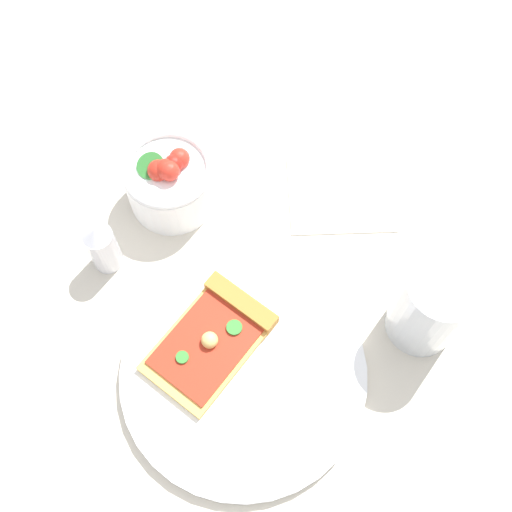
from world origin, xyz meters
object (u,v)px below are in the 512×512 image
at_px(plate, 244,373).
at_px(paper_napkin, 341,193).
at_px(pizza_slice_main, 215,335).
at_px(salad_bowl, 170,181).
at_px(soda_glass, 431,306).
at_px(pepper_shaker, 102,246).

distance_m(plate, paper_napkin, 0.25).
relative_size(pizza_slice_main, salad_bowl, 1.54).
bearing_deg(plate, soda_glass, 172.19).
height_order(pizza_slice_main, pepper_shaker, pepper_shaker).
height_order(salad_bowl, paper_napkin, salad_bowl).
bearing_deg(paper_napkin, pizza_slice_main, 27.41).
relative_size(plate, paper_napkin, 2.07).
xyz_separation_m(salad_bowl, pepper_shaker, (0.10, 0.05, 0.00)).
height_order(soda_glass, pepper_shaker, soda_glass).
distance_m(soda_glass, pepper_shaker, 0.36).
xyz_separation_m(pizza_slice_main, salad_bowl, (-0.02, -0.19, 0.02)).
distance_m(pizza_slice_main, pepper_shaker, 0.16).
height_order(plate, soda_glass, soda_glass).
height_order(pizza_slice_main, salad_bowl, salad_bowl).
relative_size(salad_bowl, soda_glass, 0.89).
bearing_deg(salad_bowl, pizza_slice_main, 82.96).
relative_size(salad_bowl, pepper_shaker, 1.32).
height_order(plate, paper_napkin, plate).
xyz_separation_m(soda_glass, paper_napkin, (0.00, -0.18, -0.05)).
distance_m(paper_napkin, pepper_shaker, 0.29).
xyz_separation_m(plate, paper_napkin, (-0.20, -0.15, -0.01)).
bearing_deg(soda_glass, plate, -7.81).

